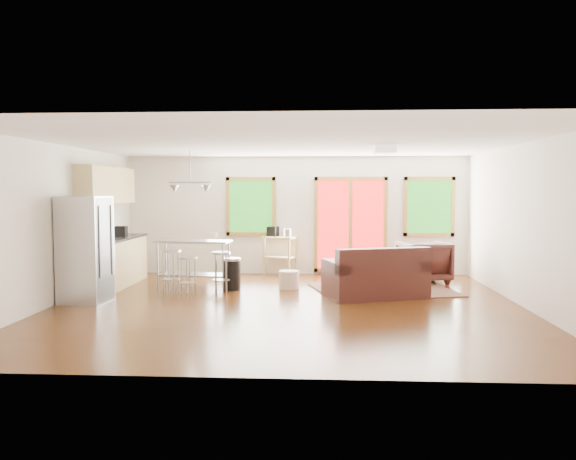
# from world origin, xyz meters

# --- Properties ---
(floor) EXTENTS (7.50, 7.00, 0.02)m
(floor) POSITION_xyz_m (0.00, 0.00, -0.01)
(floor) COLOR #351A08
(floor) RESTS_ON ground
(ceiling) EXTENTS (7.50, 7.00, 0.02)m
(ceiling) POSITION_xyz_m (0.00, 0.00, 2.61)
(ceiling) COLOR white
(ceiling) RESTS_ON ground
(back_wall) EXTENTS (7.50, 0.02, 2.60)m
(back_wall) POSITION_xyz_m (0.00, 3.51, 1.30)
(back_wall) COLOR silver
(back_wall) RESTS_ON ground
(left_wall) EXTENTS (0.02, 7.00, 2.60)m
(left_wall) POSITION_xyz_m (-3.76, 0.00, 1.30)
(left_wall) COLOR silver
(left_wall) RESTS_ON ground
(right_wall) EXTENTS (0.02, 7.00, 2.60)m
(right_wall) POSITION_xyz_m (3.76, 0.00, 1.30)
(right_wall) COLOR silver
(right_wall) RESTS_ON ground
(front_wall) EXTENTS (7.50, 0.02, 2.60)m
(front_wall) POSITION_xyz_m (0.00, -3.51, 1.30)
(front_wall) COLOR silver
(front_wall) RESTS_ON ground
(window_left) EXTENTS (1.10, 0.05, 1.30)m
(window_left) POSITION_xyz_m (-1.00, 3.46, 1.50)
(window_left) COLOR #1D5E17
(window_left) RESTS_ON back_wall
(french_doors) EXTENTS (1.60, 0.05, 2.10)m
(french_doors) POSITION_xyz_m (1.20, 3.46, 1.10)
(french_doors) COLOR red
(french_doors) RESTS_ON back_wall
(window_right) EXTENTS (1.10, 0.05, 1.30)m
(window_right) POSITION_xyz_m (2.90, 3.46, 1.50)
(window_right) COLOR #1D5E17
(window_right) RESTS_ON back_wall
(rug) EXTENTS (2.82, 2.43, 0.02)m
(rug) POSITION_xyz_m (1.71, 1.47, 0.01)
(rug) COLOR #455133
(rug) RESTS_ON floor
(loveseat) EXTENTS (1.87, 1.41, 0.89)m
(loveseat) POSITION_xyz_m (1.50, 0.83, 0.35)
(loveseat) COLOR black
(loveseat) RESTS_ON floor
(coffee_table) EXTENTS (0.99, 0.72, 0.36)m
(coffee_table) POSITION_xyz_m (1.94, 1.90, 0.31)
(coffee_table) COLOR #35220F
(coffee_table) RESTS_ON floor
(armchair) EXTENTS (1.05, 1.01, 0.92)m
(armchair) POSITION_xyz_m (2.61, 2.44, 0.46)
(armchair) COLOR black
(armchair) RESTS_ON floor
(ottoman) EXTENTS (0.62, 0.62, 0.38)m
(ottoman) POSITION_xyz_m (1.31, 2.36, 0.19)
(ottoman) COLOR black
(ottoman) RESTS_ON floor
(pouf) EXTENTS (0.46, 0.46, 0.34)m
(pouf) POSITION_xyz_m (-0.05, 1.60, 0.17)
(pouf) COLOR beige
(pouf) RESTS_ON floor
(vase) EXTENTS (0.23, 0.23, 0.30)m
(vase) POSITION_xyz_m (1.61, 1.67, 0.51)
(vase) COLOR silver
(vase) RESTS_ON coffee_table
(book) EXTENTS (0.23, 0.12, 0.32)m
(book) POSITION_xyz_m (1.95, 1.97, 0.56)
(book) COLOR brown
(book) RESTS_ON coffee_table
(cabinets) EXTENTS (0.64, 2.24, 2.30)m
(cabinets) POSITION_xyz_m (-3.49, 1.70, 0.93)
(cabinets) COLOR tan
(cabinets) RESTS_ON floor
(refrigerator) EXTENTS (0.77, 0.74, 1.76)m
(refrigerator) POSITION_xyz_m (-3.33, 0.11, 0.88)
(refrigerator) COLOR #B7BABC
(refrigerator) RESTS_ON floor
(island) EXTENTS (1.46, 0.68, 0.90)m
(island) POSITION_xyz_m (-1.89, 1.70, 0.62)
(island) COLOR #B7BABC
(island) RESTS_ON floor
(cup) EXTENTS (0.16, 0.14, 0.13)m
(cup) POSITION_xyz_m (-1.49, 1.67, 1.02)
(cup) COLOR white
(cup) RESTS_ON island
(bar_stool_a) EXTENTS (0.43, 0.43, 0.78)m
(bar_stool_a) POSITION_xyz_m (-2.18, 1.09, 0.58)
(bar_stool_a) COLOR #B7BABC
(bar_stool_a) RESTS_ON floor
(bar_stool_b) EXTENTS (0.41, 0.41, 0.68)m
(bar_stool_b) POSITION_xyz_m (-1.81, 0.89, 0.50)
(bar_stool_b) COLOR #B7BABC
(bar_stool_b) RESTS_ON floor
(bar_stool_c) EXTENTS (0.39, 0.39, 0.74)m
(bar_stool_c) POSITION_xyz_m (-1.26, 1.14, 0.55)
(bar_stool_c) COLOR #B7BABC
(bar_stool_c) RESTS_ON floor
(trash_can) EXTENTS (0.42, 0.42, 0.60)m
(trash_can) POSITION_xyz_m (-1.10, 1.39, 0.30)
(trash_can) COLOR black
(trash_can) RESTS_ON floor
(kitchen_cart) EXTENTS (0.81, 0.67, 1.06)m
(kitchen_cart) POSITION_xyz_m (-0.36, 3.36, 0.72)
(kitchen_cart) COLOR tan
(kitchen_cart) RESTS_ON floor
(ceiling_flush) EXTENTS (0.35, 0.35, 0.12)m
(ceiling_flush) POSITION_xyz_m (1.60, 0.60, 2.53)
(ceiling_flush) COLOR white
(ceiling_flush) RESTS_ON ceiling
(pendant_light) EXTENTS (0.80, 0.18, 0.79)m
(pendant_light) POSITION_xyz_m (-1.90, 1.50, 1.90)
(pendant_light) COLOR gray
(pendant_light) RESTS_ON ceiling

